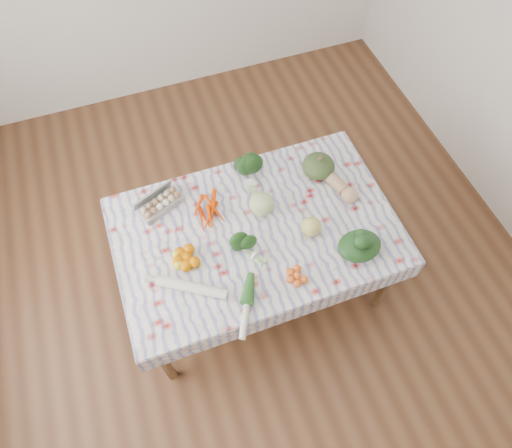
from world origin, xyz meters
name	(u,v)px	position (x,y,z in m)	size (l,w,h in m)	color
ground	(256,282)	(0.00, 0.00, 0.00)	(4.50, 4.50, 0.00)	#52311C
dining_table	(256,236)	(0.00, 0.00, 0.68)	(1.60, 1.00, 0.75)	brown
tablecloth	(256,230)	(0.00, 0.00, 0.76)	(1.66, 1.06, 0.01)	silver
egg_carton	(161,205)	(-0.49, 0.33, 0.80)	(0.28, 0.11, 0.07)	#999995
carrot_bunch	(209,214)	(-0.23, 0.18, 0.78)	(0.23, 0.21, 0.04)	#E73D00
kale_bunch	(251,173)	(0.09, 0.35, 0.84)	(0.17, 0.15, 0.15)	#183813
kabocha_squash	(318,166)	(0.51, 0.26, 0.83)	(0.20, 0.20, 0.13)	#364C23
cabbage	(262,204)	(0.08, 0.11, 0.84)	(0.15, 0.15, 0.15)	#ADC67A
butternut_squash	(343,188)	(0.59, 0.07, 0.81)	(0.10, 0.22, 0.10)	tan
orange_cluster	(187,257)	(-0.43, -0.06, 0.80)	(0.21, 0.21, 0.07)	orange
broccoli	(249,248)	(-0.09, -0.13, 0.82)	(0.15, 0.15, 0.11)	#1A4415
mandarin_cluster	(297,276)	(0.11, -0.37, 0.79)	(0.15, 0.15, 0.05)	orange
grapefruit	(311,227)	(0.29, -0.13, 0.82)	(0.12, 0.12, 0.12)	#CBC25E
spinach_bag	(359,246)	(0.50, -0.33, 0.82)	(0.25, 0.20, 0.11)	#153313
daikon	(192,287)	(-0.46, -0.24, 0.79)	(0.06, 0.06, 0.42)	silver
leek	(247,307)	(-0.21, -0.45, 0.78)	(0.04, 0.04, 0.35)	silver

